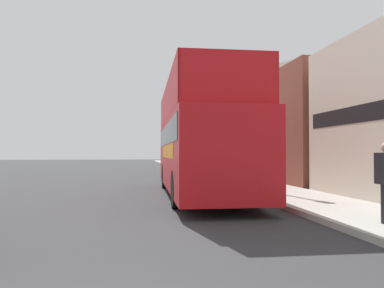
{
  "coord_description": "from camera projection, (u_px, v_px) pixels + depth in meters",
  "views": [
    {
      "loc": [
        0.79,
        -2.78,
        1.57
      ],
      "look_at": [
        3.09,
        11.72,
        1.94
      ],
      "focal_mm": 35.0,
      "sensor_mm": 36.0,
      "label": 1
    }
  ],
  "objects": [
    {
      "name": "sidewalk",
      "position": [
        231.0,
        180.0,
        21.35
      ],
      "size": [
        2.81,
        108.0,
        0.14
      ],
      "color": "#ADAAA3",
      "rests_on": "ground_plane"
    },
    {
      "name": "ground_plane",
      "position": [
        120.0,
        178.0,
        23.32
      ],
      "size": [
        144.0,
        144.0,
        0.0
      ],
      "primitive_type": "plane",
      "color": "#333335"
    },
    {
      "name": "parked_car_ahead_of_bus",
      "position": [
        187.0,
        169.0,
        21.13
      ],
      "size": [
        1.87,
        4.13,
        1.42
      ],
      "rotation": [
        0.0,
        0.0,
        0.04
      ],
      "color": "#9E9EA3",
      "rests_on": "ground_plane"
    },
    {
      "name": "lamp_post_second",
      "position": [
        257.0,
        102.0,
        14.67
      ],
      "size": [
        0.35,
        0.35,
        5.06
      ],
      "color": "black",
      "rests_on": "sidewalk"
    },
    {
      "name": "tour_bus",
      "position": [
        200.0,
        147.0,
        13.99
      ],
      "size": [
        2.88,
        10.53,
        4.12
      ],
      "rotation": [
        0.0,
        0.0,
        -0.03
      ],
      "color": "red",
      "rests_on": "ground_plane"
    },
    {
      "name": "brick_terrace_rear",
      "position": [
        267.0,
        120.0,
        27.94
      ],
      "size": [
        6.0,
        24.33,
        8.12
      ],
      "color": "brown",
      "rests_on": "ground_plane"
    }
  ]
}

